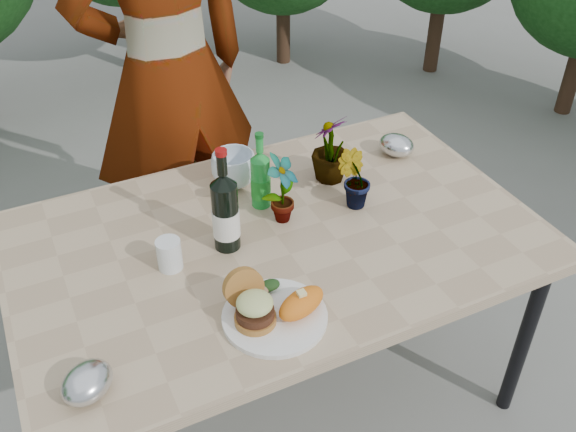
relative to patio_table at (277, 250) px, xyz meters
name	(u,v)px	position (x,y,z in m)	size (l,w,h in m)	color
ground	(279,389)	(0.00, 0.00, -0.69)	(80.00, 80.00, 0.00)	slate
patio_table	(277,250)	(0.00, 0.00, 0.00)	(1.60, 1.00, 0.75)	tan
dinner_plate	(275,317)	(-0.15, -0.31, 0.06)	(0.28, 0.28, 0.01)	white
burger_stack	(252,304)	(-0.21, -0.30, 0.12)	(0.11, 0.16, 0.11)	#B7722D
sweet_potato	(301,303)	(-0.08, -0.33, 0.10)	(0.15, 0.08, 0.06)	orange
grilled_veg	(266,287)	(-0.13, -0.22, 0.09)	(0.08, 0.05, 0.03)	olive
wine_bottle	(225,213)	(-0.15, 0.02, 0.18)	(0.08, 0.08, 0.34)	black
sparkling_water	(261,180)	(0.02, 0.17, 0.15)	(0.06, 0.06, 0.27)	green
plastic_cup	(169,254)	(-0.34, 0.00, 0.10)	(0.07, 0.07, 0.10)	white
seedling_left	(282,189)	(0.05, 0.06, 0.18)	(0.13, 0.09, 0.24)	#2A6021
seedling_mid	(354,180)	(0.29, 0.04, 0.16)	(0.11, 0.09, 0.20)	#215E20
seedling_right	(331,149)	(0.30, 0.21, 0.18)	(0.13, 0.13, 0.24)	#2B5F20
blue_bowl	(234,169)	(-0.01, 0.31, 0.12)	(0.15, 0.15, 0.12)	silver
foil_packet_left	(87,382)	(-0.64, -0.34, 0.10)	(0.13, 0.11, 0.08)	silver
foil_packet_right	(396,145)	(0.59, 0.24, 0.10)	(0.13, 0.11, 0.08)	silver
person	(168,74)	(-0.07, 0.79, 0.28)	(0.71, 0.46, 1.94)	#A26951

